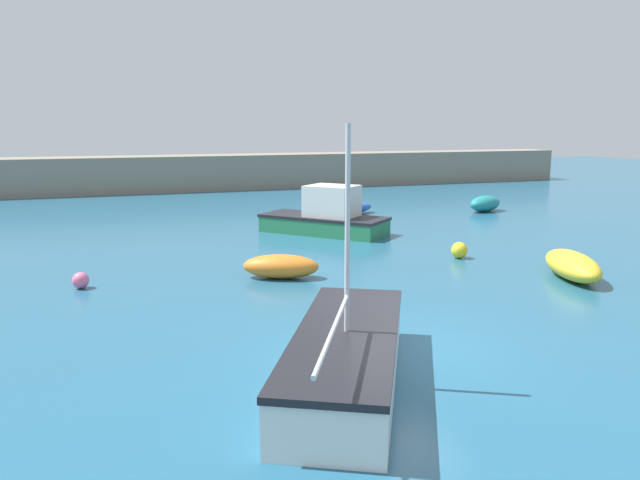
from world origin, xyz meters
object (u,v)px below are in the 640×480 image
cabin_cruiser_white (327,216)px  dinghy_near_pier (485,204)px  rowboat_white_midwater (572,265)px  open_tender_yellow (346,209)px  mooring_buoy_pink (81,280)px  fishing_dinghy_green (281,266)px  mooring_buoy_yellow (459,250)px  sailboat_short_mast (346,357)px

cabin_cruiser_white → dinghy_near_pier: bearing=-112.6°
rowboat_white_midwater → open_tender_yellow: (-1.58, 14.68, -0.09)m
cabin_cruiser_white → mooring_buoy_pink: 11.50m
fishing_dinghy_green → rowboat_white_midwater: rowboat_white_midwater is taller
dinghy_near_pier → cabin_cruiser_white: bearing=-3.8°
rowboat_white_midwater → mooring_buoy_yellow: 4.02m
mooring_buoy_yellow → mooring_buoy_pink: 12.41m
fishing_dinghy_green → open_tender_yellow: (6.78, 11.72, -0.05)m
cabin_cruiser_white → mooring_buoy_pink: (-9.71, -6.15, -0.50)m
dinghy_near_pier → mooring_buoy_yellow: 12.38m
fishing_dinghy_green → cabin_cruiser_white: (3.97, 6.87, 0.37)m
rowboat_white_midwater → fishing_dinghy_green: bearing=-90.1°
fishing_dinghy_green → rowboat_white_midwater: size_ratio=0.75×
mooring_buoy_yellow → mooring_buoy_pink: bearing=179.8°
rowboat_white_midwater → sailboat_short_mast: bearing=-42.5°
fishing_dinghy_green → dinghy_near_pier: 17.69m
fishing_dinghy_green → rowboat_white_midwater: (8.36, -2.97, 0.04)m
dinghy_near_pier → mooring_buoy_yellow: bearing=29.2°
mooring_buoy_pink → fishing_dinghy_green: bearing=-7.2°
fishing_dinghy_green → dinghy_near_pier: size_ratio=1.02×
fishing_dinghy_green → mooring_buoy_yellow: bearing=-151.4°
fishing_dinghy_green → sailboat_short_mast: bearing=105.6°
dinghy_near_pier → open_tender_yellow: bearing=-32.5°
dinghy_near_pier → open_tender_yellow: (-7.49, 1.27, -0.10)m
sailboat_short_mast → mooring_buoy_pink: bearing=56.6°
cabin_cruiser_white → mooring_buoy_yellow: cabin_cruiser_white is taller
open_tender_yellow → mooring_buoy_yellow: (-0.12, -11.04, -0.03)m
rowboat_white_midwater → sailboat_short_mast: size_ratio=0.54×
rowboat_white_midwater → mooring_buoy_yellow: (-1.69, 3.64, -0.12)m
dinghy_near_pier → mooring_buoy_pink: dinghy_near_pier is taller
fishing_dinghy_green → mooring_buoy_yellow: 6.70m
dinghy_near_pier → rowboat_white_midwater: 14.66m
cabin_cruiser_white → mooring_buoy_pink: bearing=80.7°
fishing_dinghy_green → mooring_buoy_pink: fishing_dinghy_green is taller
fishing_dinghy_green → open_tender_yellow: fishing_dinghy_green is taller
cabin_cruiser_white → rowboat_white_midwater: 10.78m
dinghy_near_pier → cabin_cruiser_white: size_ratio=0.45×
dinghy_near_pier → mooring_buoy_pink: (-20.01, -9.72, -0.19)m
fishing_dinghy_green → cabin_cruiser_white: 7.95m
sailboat_short_mast → mooring_buoy_pink: size_ratio=13.17×
dinghy_near_pier → open_tender_yellow: size_ratio=0.68×
cabin_cruiser_white → rowboat_white_midwater: (4.39, -9.84, -0.33)m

